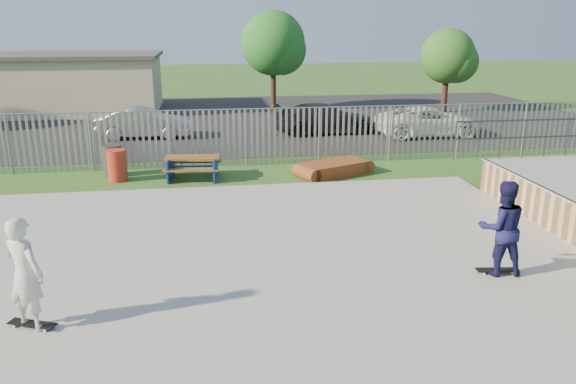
{
  "coord_description": "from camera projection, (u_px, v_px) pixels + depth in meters",
  "views": [
    {
      "loc": [
        -0.34,
        -10.21,
        4.83
      ],
      "look_at": [
        1.46,
        2.0,
        1.1
      ],
      "focal_mm": 35.0,
      "sensor_mm": 36.0,
      "label": 1
    }
  ],
  "objects": [
    {
      "name": "ground",
      "position": [
        230.0,
        277.0,
        11.11
      ],
      "size": [
        120.0,
        120.0,
        0.0
      ],
      "primitive_type": "plane",
      "color": "#375E20",
      "rests_on": "ground"
    },
    {
      "name": "concrete_slab",
      "position": [
        230.0,
        274.0,
        11.09
      ],
      "size": [
        15.0,
        12.0,
        0.15
      ],
      "primitive_type": "cube",
      "color": "#A4A49E",
      "rests_on": "ground"
    },
    {
      "name": "fence",
      "position": [
        258.0,
        169.0,
        15.3
      ],
      "size": [
        26.04,
        16.02,
        2.0
      ],
      "color": "gray",
      "rests_on": "ground"
    },
    {
      "name": "picnic_table",
      "position": [
        193.0,
        167.0,
        18.03
      ],
      "size": [
        1.86,
        1.59,
        0.73
      ],
      "rotation": [
        0.0,
        0.0,
        -0.1
      ],
      "color": "brown",
      "rests_on": "ground"
    },
    {
      "name": "funbox",
      "position": [
        334.0,
        168.0,
        18.51
      ],
      "size": [
        2.44,
        1.89,
        0.44
      ],
      "rotation": [
        0.0,
        0.0,
        0.42
      ],
      "color": "brown",
      "rests_on": "ground"
    },
    {
      "name": "trash_bin_red",
      "position": [
        117.0,
        165.0,
        17.74
      ],
      "size": [
        0.6,
        0.6,
        1.01
      ],
      "primitive_type": "cylinder",
      "color": "#AA291A",
      "rests_on": "ground"
    },
    {
      "name": "trash_bin_grey",
      "position": [
        113.0,
        160.0,
        18.35
      ],
      "size": [
        0.61,
        0.61,
        1.01
      ],
      "primitive_type": "cylinder",
      "color": "#29292C",
      "rests_on": "ground"
    },
    {
      "name": "parking_lot",
      "position": [
        213.0,
        120.0,
        29.1
      ],
      "size": [
        40.0,
        18.0,
        0.02
      ],
      "primitive_type": "cube",
      "color": "black",
      "rests_on": "ground"
    },
    {
      "name": "car_silver",
      "position": [
        144.0,
        123.0,
        24.26
      ],
      "size": [
        4.0,
        1.54,
        1.3
      ],
      "primitive_type": "imported",
      "rotation": [
        0.0,
        0.0,
        1.53
      ],
      "color": "#A2A3A7",
      "rests_on": "parking_lot"
    },
    {
      "name": "car_dark",
      "position": [
        325.0,
        118.0,
        25.33
      ],
      "size": [
        4.68,
        2.12,
        1.33
      ],
      "primitive_type": "imported",
      "rotation": [
        0.0,
        0.0,
        1.63
      ],
      "color": "black",
      "rests_on": "parking_lot"
    },
    {
      "name": "car_white",
      "position": [
        429.0,
        121.0,
        24.71
      ],
      "size": [
        4.63,
        2.14,
        1.28
      ],
      "primitive_type": "imported",
      "rotation": [
        0.0,
        0.0,
        1.57
      ],
      "color": "white",
      "rests_on": "parking_lot"
    },
    {
      "name": "building",
      "position": [
        66.0,
        83.0,
        31.31
      ],
      "size": [
        10.4,
        6.4,
        3.2
      ],
      "color": "beige",
      "rests_on": "ground"
    },
    {
      "name": "tree_mid",
      "position": [
        273.0,
        43.0,
        31.32
      ],
      "size": [
        3.59,
        3.59,
        5.54
      ],
      "color": "#402619",
      "rests_on": "ground"
    },
    {
      "name": "tree_right",
      "position": [
        448.0,
        56.0,
        30.61
      ],
      "size": [
        2.96,
        2.96,
        4.57
      ],
      "color": "#3B2417",
      "rests_on": "ground"
    },
    {
      "name": "skateboard_a",
      "position": [
        497.0,
        271.0,
        10.93
      ],
      "size": [
        0.82,
        0.29,
        0.08
      ],
      "rotation": [
        0.0,
        0.0,
        -0.11
      ],
      "color": "black",
      "rests_on": "concrete_slab"
    },
    {
      "name": "skateboard_b",
      "position": [
        32.0,
        325.0,
        8.98
      ],
      "size": [
        0.82,
        0.48,
        0.08
      ],
      "rotation": [
        0.0,
        0.0,
        -0.38
      ],
      "color": "black",
      "rests_on": "concrete_slab"
    },
    {
      "name": "skater_navy",
      "position": [
        502.0,
        228.0,
        10.68
      ],
      "size": [
        0.98,
        0.81,
        1.87
      ],
      "primitive_type": "imported",
      "rotation": [
        0.0,
        0.0,
        3.03
      ],
      "color": "#151542",
      "rests_on": "concrete_slab"
    },
    {
      "name": "skater_white",
      "position": [
        25.0,
        274.0,
        8.72
      ],
      "size": [
        0.82,
        0.74,
        1.87
      ],
      "primitive_type": "imported",
      "rotation": [
        0.0,
        0.0,
        2.59
      ],
      "color": "silver",
      "rests_on": "concrete_slab"
    }
  ]
}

